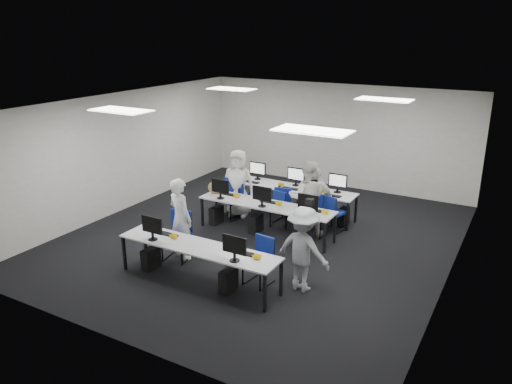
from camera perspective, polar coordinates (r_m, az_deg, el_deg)
The scene contains 23 objects.
room at distance 10.80m, azimuth 0.66°, elevation 2.15°, with size 9.00×9.02×3.00m.
ceiling_panels at distance 10.49m, azimuth 0.69°, elevation 9.97°, with size 5.20×4.60×0.02m.
desk_front at distance 9.19m, azimuth -6.65°, elevation -6.43°, with size 3.20×0.70×0.73m.
desk_mid at distance 11.23m, azimuth 1.13°, elevation -1.62°, with size 3.20×0.70×0.73m.
desk_back at distance 12.41m, azimuth 4.21°, elevation 0.31°, with size 3.20×0.70×0.73m.
equipment_front at distance 9.42m, azimuth -7.60°, elevation -8.00°, with size 2.51×0.41×1.19m.
equipment_mid at distance 11.41m, azimuth 0.23°, elevation -3.00°, with size 2.91×0.41×1.19m.
equipment_back at distance 12.45m, azimuth 5.01°, elevation -1.21°, with size 2.91×0.41×1.19m.
chair_0 at distance 10.32m, azimuth -8.93°, elevation -5.92°, with size 0.56×0.60×0.98m.
chair_1 at distance 9.27m, azimuth 0.34°, elevation -8.84°, with size 0.49×0.53×0.89m.
chair_2 at distance 12.35m, azimuth -2.76°, elevation -1.72°, with size 0.54×0.57×0.88m.
chair_3 at distance 11.91m, azimuth 2.82°, elevation -2.51°, with size 0.52×0.55×0.87m.
chair_4 at distance 11.41m, azimuth 6.42°, elevation -3.51°, with size 0.58×0.61×0.91m.
chair_5 at distance 12.63m, azimuth -2.20°, elevation -1.11°, with size 0.50×0.54×0.98m.
chair_6 at distance 12.08m, azimuth 3.16°, elevation -2.28°, with size 0.47×0.50×0.83m.
chair_7 at distance 11.68m, azimuth 8.78°, elevation -3.13°, with size 0.54×0.57×0.89m.
handbag at distance 11.91m, azimuth -4.69°, elevation 0.51°, with size 0.36×0.23×0.29m, color olive.
student_0 at distance 10.16m, azimuth -8.63°, elevation -3.03°, with size 0.62×0.41×1.69m, color silver.
student_1 at distance 11.24m, azimuth 5.85°, elevation -0.68°, with size 0.84×0.66×1.73m, color silver.
student_2 at distance 12.32m, azimuth -2.05°, elevation 0.99°, with size 0.82×0.53×1.68m, color silver.
student_3 at distance 11.58m, azimuth 6.73°, elevation -0.76°, with size 0.88×0.37×1.50m, color silver.
photographer at distance 8.88m, azimuth 5.39°, elevation -6.54°, with size 1.02×0.58×1.57m, color gray.
dslr_camera at distance 8.71m, azimuth 6.17°, elevation -1.11°, with size 0.14×0.18×0.10m, color black.
Camera 1 is at (5.00, -9.09, 4.52)m, focal length 35.00 mm.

